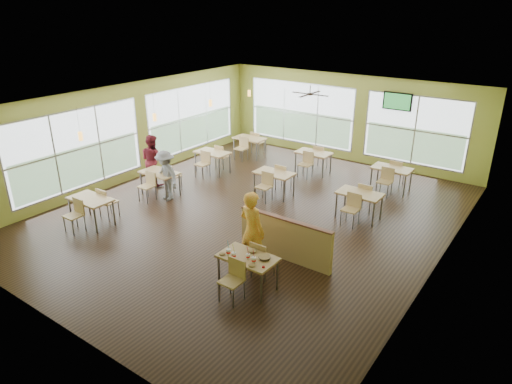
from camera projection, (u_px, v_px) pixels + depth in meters
room at (254, 161)px, 12.32m from camera, size 12.00×12.04×3.20m
window_bays at (243, 127)px, 16.10m from camera, size 9.24×10.24×2.38m
main_table at (248, 262)px, 9.37m from camera, size 1.22×1.52×0.87m
half_wall_divider at (285, 239)px, 10.50m from camera, size 2.40×0.14×1.04m
dining_tables at (258, 169)px, 14.55m from camera, size 6.92×8.72×0.87m
pendant_lights at (183, 110)px, 14.21m from camera, size 0.11×7.31×0.86m
ceiling_fan at (310, 94)px, 14.07m from camera, size 1.25×1.25×0.29m
tv_backwall at (397, 101)px, 15.48m from camera, size 1.00×0.07×0.60m
man_plaid at (252, 231)px, 10.01m from camera, size 0.74×0.55×1.85m
patron_maroon at (153, 160)px, 14.77m from camera, size 0.86×0.69×1.67m
patron_grey at (166, 175)px, 13.64m from camera, size 1.07×0.71×1.54m
cup_blue at (228, 252)px, 9.35m from camera, size 0.10×0.10×0.37m
cup_yellow at (234, 255)px, 9.23m from camera, size 0.10×0.10×0.36m
cup_red_near at (248, 256)px, 9.21m from camera, size 0.08×0.08×0.31m
cup_red_far at (254, 260)px, 9.06m from camera, size 0.10×0.10×0.35m
food_basket at (265, 258)px, 9.22m from camera, size 0.25×0.25×0.06m
ketchup_cup at (263, 267)px, 8.93m from camera, size 0.06×0.06×0.03m
wrapper_left at (222, 254)px, 9.39m from camera, size 0.18×0.17×0.04m
wrapper_mid at (252, 251)px, 9.49m from camera, size 0.25×0.23×0.05m
wrapper_right at (252, 265)px, 8.98m from camera, size 0.16×0.15×0.04m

